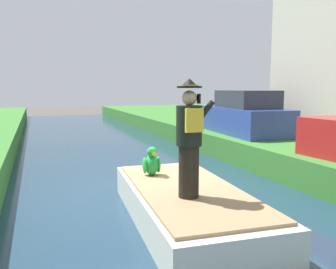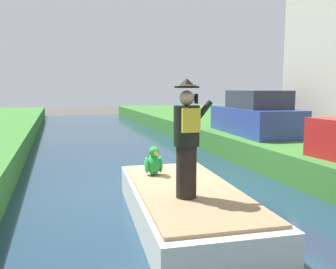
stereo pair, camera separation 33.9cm
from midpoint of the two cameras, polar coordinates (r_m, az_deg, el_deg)
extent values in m
plane|color=#4C4742|center=(7.93, -0.16, -10.22)|extent=(80.00, 80.00, 0.00)
cube|color=#1E384C|center=(7.92, -0.16, -9.88)|extent=(6.19, 48.00, 0.10)
cube|color=silver|center=(6.29, 4.50, -11.40)|extent=(2.09, 4.32, 0.56)
cube|color=#997A56|center=(6.20, 4.53, -8.73)|extent=(1.93, 3.97, 0.05)
cylinder|color=black|center=(5.56, 4.71, -5.99)|extent=(0.32, 0.32, 0.82)
cylinder|color=black|center=(5.44, 4.80, 1.40)|extent=(0.40, 0.40, 0.62)
cube|color=gold|center=(5.26, 5.59, 2.27)|extent=(0.28, 0.06, 0.36)
sphere|color=#DBA884|center=(5.41, 4.84, 5.88)|extent=(0.23, 0.23, 0.23)
cylinder|color=black|center=(5.41, 4.86, 7.62)|extent=(0.38, 0.38, 0.03)
cone|color=black|center=(5.41, 4.87, 8.37)|extent=(0.26, 0.26, 0.12)
cylinder|color=gold|center=(5.41, 4.87, 7.89)|extent=(0.29, 0.29, 0.02)
cylinder|color=black|center=(5.47, 7.11, 3.30)|extent=(0.38, 0.09, 0.43)
cube|color=black|center=(5.41, 6.37, 5.75)|extent=(0.03, 0.08, 0.15)
ellipsoid|color=green|center=(7.00, -0.95, -4.92)|extent=(0.26, 0.32, 0.40)
sphere|color=green|center=(6.91, -0.86, -2.80)|extent=(0.20, 0.20, 0.20)
cone|color=yellow|center=(6.82, -0.62, -3.03)|extent=(0.09, 0.09, 0.09)
ellipsoid|color=green|center=(6.96, -2.06, -4.99)|extent=(0.08, 0.20, 0.32)
ellipsoid|color=green|center=(7.04, 0.15, -4.84)|extent=(0.08, 0.20, 0.32)
cube|color=#2D4293|center=(12.76, 14.41, 2.17)|extent=(1.94, 4.10, 0.90)
cube|color=#2D333D|center=(12.55, 15.00, 5.50)|extent=(1.58, 2.29, 0.60)
camera|label=1|loc=(0.17, -88.43, 0.21)|focal=37.85mm
camera|label=2|loc=(0.17, 91.57, -0.21)|focal=37.85mm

